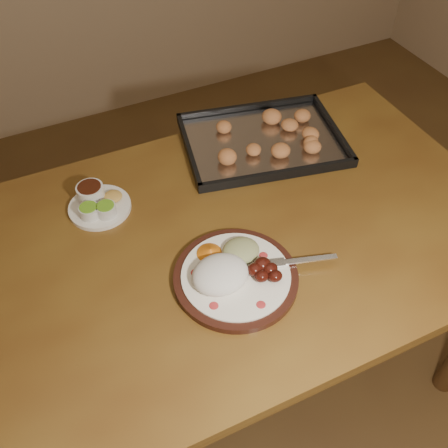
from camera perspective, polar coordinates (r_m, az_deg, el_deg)
ground at (r=1.88m, az=7.88°, el=-19.71°), size 4.00×4.00×0.00m
dining_table at (r=1.37m, az=0.57°, el=-3.79°), size 1.51×0.92×0.75m
dinner_plate at (r=1.19m, az=1.03°, el=-5.62°), size 0.40×0.30×0.07m
condiment_saucer at (r=1.38m, az=-14.27°, el=2.35°), size 0.17×0.17×0.06m
baking_tray at (r=1.56m, az=4.45°, el=9.60°), size 0.54×0.44×0.05m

